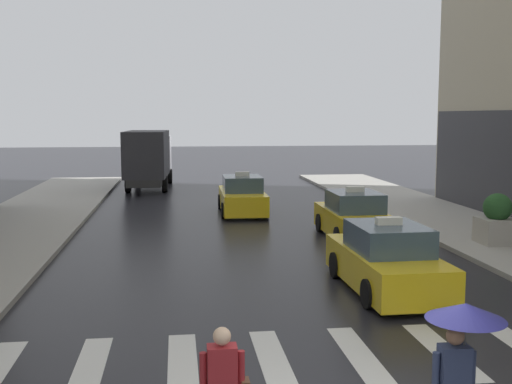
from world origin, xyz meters
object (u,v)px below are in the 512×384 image
at_px(taxi_second, 354,218).
at_px(planter_mid_block, 497,221).
at_px(taxi_lead, 386,261).
at_px(box_truck, 149,157).
at_px(taxi_third, 242,197).
at_px(pedestrian_with_handbag, 223,384).
at_px(pedestrian_with_umbrella, 461,338).

height_order(taxi_second, planter_mid_block, taxi_second).
bearing_deg(taxi_lead, planter_mid_block, 40.22).
xyz_separation_m(taxi_second, box_truck, (-7.57, 15.72, 1.13)).
bearing_deg(taxi_third, pedestrian_with_handbag, -96.61).
height_order(taxi_third, planter_mid_block, taxi_third).
distance_m(taxi_lead, taxi_second, 6.44).
relative_size(taxi_third, planter_mid_block, 2.85).
bearing_deg(pedestrian_with_umbrella, taxi_lead, 77.79).
bearing_deg(planter_mid_block, taxi_second, 153.42).
bearing_deg(box_truck, taxi_lead, -73.49).
xyz_separation_m(taxi_lead, planter_mid_block, (5.10, 4.32, 0.15)).
relative_size(pedestrian_with_umbrella, planter_mid_block, 1.21).
xyz_separation_m(box_truck, planter_mid_block, (11.64, -17.76, -0.98)).
xyz_separation_m(pedestrian_with_umbrella, pedestrian_with_handbag, (-2.85, 0.34, -0.58)).
bearing_deg(taxi_second, pedestrian_with_handbag, -112.30).
xyz_separation_m(taxi_lead, pedestrian_with_umbrella, (-1.57, -7.26, 0.79)).
height_order(taxi_second, pedestrian_with_umbrella, pedestrian_with_umbrella).
relative_size(taxi_second, planter_mid_block, 2.84).
height_order(taxi_lead, pedestrian_with_umbrella, pedestrian_with_umbrella).
height_order(taxi_third, pedestrian_with_handbag, taxi_third).
distance_m(pedestrian_with_umbrella, planter_mid_block, 13.37).
distance_m(pedestrian_with_umbrella, pedestrian_with_handbag, 2.93).
relative_size(taxi_lead, planter_mid_block, 2.85).
bearing_deg(pedestrian_with_umbrella, taxi_third, 91.75).
xyz_separation_m(taxi_third, pedestrian_with_handbag, (-2.24, -19.36, 0.21)).
bearing_deg(planter_mid_block, pedestrian_with_handbag, -130.29).
bearing_deg(taxi_lead, pedestrian_with_umbrella, -102.21).
xyz_separation_m(pedestrian_with_umbrella, planter_mid_block, (6.67, 11.57, -0.64)).
bearing_deg(taxi_lead, pedestrian_with_handbag, -122.58).
height_order(taxi_second, taxi_third, same).
relative_size(taxi_third, box_truck, 0.60).
relative_size(taxi_third, pedestrian_with_umbrella, 2.35).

